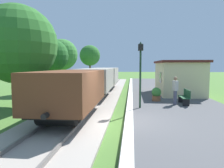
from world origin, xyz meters
The scene contains 16 objects.
ground_plane centered at (0.00, 0.00, 0.00)m, with size 160.00×160.00×0.00m, color #47702D.
platform_slab centered at (3.20, 0.00, 0.12)m, with size 6.00×60.00×0.25m, color #4C4C4F.
platform_edge_stripe centered at (0.40, 0.00, 0.25)m, with size 0.36×60.00×0.01m, color silver.
track_ballast centered at (-2.40, 0.00, 0.06)m, with size 3.80×60.00×0.12m, color #9E9389.
rail_near centered at (-1.68, 0.00, 0.19)m, with size 0.07×60.00×0.14m, color slate.
rail_far centered at (-3.12, 0.00, 0.19)m, with size 0.07×60.00×0.14m, color slate.
freight_train centered at (-2.40, 7.30, 1.40)m, with size 2.50×19.40×2.12m.
station_hut centered at (4.40, 9.16, 1.65)m, with size 3.50×5.80×2.78m.
bench_near_hut centered at (3.78, 4.19, 0.72)m, with size 0.42×1.50×0.91m.
person_waiting centered at (3.14, 3.99, 1.18)m, with size 0.30×0.41×1.71m.
potted_planter centered at (2.16, 5.25, 0.72)m, with size 0.64×0.64×0.92m.
lamp_post_near centered at (0.98, 2.82, 2.80)m, with size 0.28×0.28×3.70m.
tree_trackside_mid centered at (-6.45, 3.37, 3.91)m, with size 4.79×4.79×6.31m.
tree_trackside_far centered at (-7.16, 10.65, 3.58)m, with size 3.15×3.15×5.17m.
tree_field_left centered at (-8.60, 17.84, 4.06)m, with size 4.05×4.05×6.09m.
tree_field_distant centered at (-6.42, 25.31, 4.28)m, with size 3.38×3.38×5.99m.
Camera 1 is at (0.50, -8.92, 2.63)m, focal length 33.49 mm.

